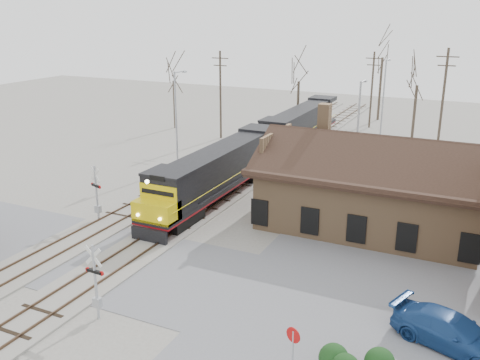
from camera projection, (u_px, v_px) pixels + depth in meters
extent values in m
plane|color=#9A958B|center=(119.00, 263.00, 31.32)|extent=(140.00, 140.00, 0.00)
cube|color=slate|center=(119.00, 263.00, 31.31)|extent=(60.00, 9.00, 0.03)
cube|color=slate|center=(452.00, 299.00, 27.35)|extent=(22.00, 26.00, 0.03)
cube|color=#9A958B|center=(232.00, 188.00, 44.19)|extent=(3.40, 90.00, 0.12)
cube|color=#473323|center=(225.00, 186.00, 44.45)|extent=(0.08, 90.00, 0.14)
cube|color=#473323|center=(240.00, 188.00, 43.86)|extent=(0.08, 90.00, 0.14)
cube|color=#9A958B|center=(186.00, 181.00, 46.03)|extent=(3.40, 90.00, 0.12)
cube|color=#473323|center=(179.00, 179.00, 46.30)|extent=(0.08, 90.00, 0.14)
cube|color=#473323|center=(193.00, 181.00, 45.71)|extent=(0.08, 90.00, 0.14)
cube|color=#936E4C|center=(372.00, 198.00, 36.09)|extent=(14.00, 8.00, 4.00)
cube|color=black|center=(374.00, 169.00, 35.45)|extent=(15.20, 9.20, 0.30)
cube|color=black|center=(367.00, 163.00, 33.17)|extent=(15.00, 4.71, 2.66)
cube|color=black|center=(382.00, 146.00, 37.12)|extent=(15.00, 4.71, 2.66)
cube|color=#936E4C|center=(324.00, 119.00, 37.56)|extent=(0.80, 0.80, 2.20)
cube|color=black|center=(177.00, 218.00, 36.70)|extent=(2.32, 3.71, 0.93)
cube|color=black|center=(250.00, 172.00, 47.06)|extent=(2.32, 3.71, 0.93)
cube|color=black|center=(218.00, 183.00, 41.66)|extent=(2.78, 18.54, 0.32)
cube|color=maroon|center=(218.00, 186.00, 41.72)|extent=(2.80, 18.54, 0.11)
cube|color=black|center=(225.00, 162.00, 42.21)|extent=(2.41, 13.44, 2.60)
cube|color=black|center=(169.00, 191.00, 35.32)|extent=(2.78, 2.60, 2.60)
cube|color=#DEC10B|center=(157.00, 210.00, 34.21)|extent=(2.78, 1.67, 1.30)
cube|color=black|center=(149.00, 236.00, 33.83)|extent=(2.60, 0.25, 0.93)
cylinder|color=#FFF2CC|center=(147.00, 182.00, 32.81)|extent=(0.26, 0.10, 0.26)
cube|color=black|center=(279.00, 154.00, 53.07)|extent=(2.32, 3.71, 0.93)
cube|color=black|center=(316.00, 130.00, 63.42)|extent=(2.32, 3.71, 0.93)
cube|color=black|center=(300.00, 134.00, 58.02)|extent=(2.78, 18.54, 0.32)
cube|color=maroon|center=(300.00, 136.00, 58.08)|extent=(2.80, 18.54, 0.11)
cube|color=black|center=(304.00, 119.00, 58.58)|extent=(2.41, 13.44, 2.60)
cube|color=black|center=(277.00, 134.00, 51.69)|extent=(2.78, 2.60, 2.60)
cube|color=black|center=(270.00, 145.00, 50.57)|extent=(2.78, 1.67, 1.30)
cube|color=black|center=(266.00, 162.00, 50.19)|extent=(2.60, 0.25, 0.93)
cylinder|color=#A5A8AD|center=(96.00, 282.00, 25.13)|extent=(0.13, 0.13, 3.85)
cube|color=silver|center=(93.00, 256.00, 24.72)|extent=(1.01, 0.09, 1.01)
cube|color=silver|center=(93.00, 256.00, 24.72)|extent=(1.01, 0.09, 1.01)
cube|color=black|center=(95.00, 271.00, 24.95)|extent=(0.87, 0.19, 0.14)
cylinder|color=#B20C0C|center=(88.00, 269.00, 25.15)|extent=(0.23, 0.09, 0.23)
cylinder|color=#B20C0C|center=(102.00, 273.00, 24.76)|extent=(0.23, 0.09, 0.23)
cube|color=#A5A8AD|center=(97.00, 302.00, 25.45)|extent=(0.39, 0.29, 0.48)
cylinder|color=#A5A8AD|center=(97.00, 194.00, 36.85)|extent=(0.14, 0.14, 4.05)
cube|color=silver|center=(95.00, 174.00, 36.42)|extent=(1.02, 0.37, 1.06)
cube|color=silver|center=(95.00, 174.00, 36.42)|extent=(1.02, 0.37, 1.06)
cube|color=black|center=(96.00, 186.00, 36.67)|extent=(0.91, 0.43, 0.15)
cylinder|color=#B20C0C|center=(100.00, 187.00, 36.37)|extent=(0.26, 0.15, 0.24)
cylinder|color=#B20C0C|center=(92.00, 184.00, 36.97)|extent=(0.26, 0.15, 0.24)
cube|color=#A5A8AD|center=(98.00, 209.00, 37.19)|extent=(0.41, 0.30, 0.51)
cylinder|color=#A5A8AD|center=(293.00, 354.00, 21.30)|extent=(0.08, 0.08, 2.14)
cylinder|color=#B20C0C|center=(293.00, 335.00, 21.03)|extent=(0.65, 0.27, 0.68)
imported|color=navy|center=(451.00, 331.00, 23.34)|extent=(5.65, 3.72, 1.52)
sphere|color=black|center=(334.00, 358.00, 21.76)|extent=(1.24, 1.24, 1.24)
cylinder|color=#A5A8AD|center=(176.00, 121.00, 48.77)|extent=(0.18, 0.18, 8.90)
cylinder|color=#A5A8AD|center=(180.00, 72.00, 48.22)|extent=(0.12, 1.80, 0.12)
cube|color=#A5A8AD|center=(184.00, 72.00, 48.93)|extent=(0.25, 0.50, 0.12)
cylinder|color=#A5A8AD|center=(358.00, 130.00, 46.28)|extent=(0.18, 0.18, 8.39)
cylinder|color=#A5A8AD|center=(363.00, 81.00, 45.80)|extent=(0.12, 1.80, 0.12)
cube|color=#A5A8AD|center=(365.00, 81.00, 46.52)|extent=(0.25, 0.50, 0.12)
cylinder|color=#A5A8AD|center=(383.00, 102.00, 58.26)|extent=(0.18, 0.18, 9.08)
cylinder|color=#A5A8AD|center=(388.00, 60.00, 57.68)|extent=(0.12, 1.80, 0.12)
cube|color=#A5A8AD|center=(389.00, 60.00, 58.39)|extent=(0.25, 0.50, 0.12)
cylinder|color=#382D23|center=(220.00, 95.00, 60.22)|extent=(0.24, 0.24, 9.83)
cube|color=#382D23|center=(220.00, 58.00, 58.97)|extent=(2.00, 0.10, 0.10)
cube|color=#382D23|center=(220.00, 66.00, 59.21)|extent=(1.60, 0.10, 0.10)
cylinder|color=#382D23|center=(372.00, 90.00, 65.80)|extent=(0.24, 0.24, 9.32)
cube|color=#382D23|center=(374.00, 58.00, 64.62)|extent=(2.00, 0.10, 0.10)
cube|color=#382D23|center=(374.00, 65.00, 64.87)|extent=(1.60, 0.10, 0.10)
cylinder|color=#382D23|center=(442.00, 107.00, 50.08)|extent=(0.24, 0.24, 10.86)
cube|color=#382D23|center=(448.00, 57.00, 48.67)|extent=(2.00, 0.10, 0.10)
cube|color=#382D23|center=(447.00, 66.00, 48.91)|extent=(1.60, 0.10, 0.10)
cylinder|color=#382D23|center=(175.00, 105.00, 66.17)|extent=(0.32, 0.32, 5.85)
cylinder|color=#382D23|center=(298.00, 105.00, 65.71)|extent=(0.32, 0.32, 5.83)
cylinder|color=#382D23|center=(380.00, 89.00, 70.66)|extent=(0.32, 0.32, 8.21)
cylinder|color=#382D23|center=(414.00, 112.00, 60.36)|extent=(0.32, 0.32, 6.11)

